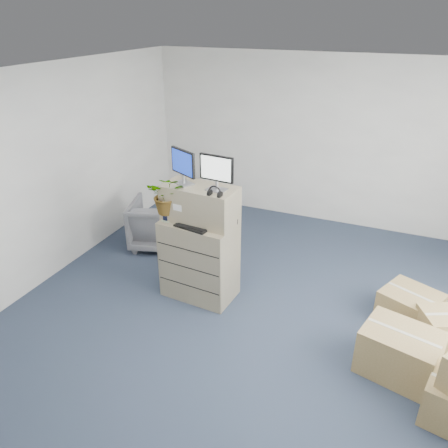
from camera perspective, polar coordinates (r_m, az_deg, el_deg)
The scene contains 16 objects.
ground at distance 5.15m, azimuth 3.14°, elevation -14.70°, with size 7.00×7.00×0.00m, color #252F42.
wall_back at distance 7.57m, azimuth 12.84°, elevation 10.44°, with size 6.00×0.02×2.80m, color silver.
filing_cabinet_lower at distance 5.57m, azimuth -3.22°, elevation -4.60°, with size 0.90×0.55×1.05m, color gray.
filing_cabinet_upper at distance 5.27m, azimuth -3.15°, elevation 2.65°, with size 0.90×0.45×0.45m, color gray.
monitor_left at distance 5.19m, azimuth -5.37°, elevation 7.69°, with size 0.40×0.25×0.42m.
monitor_right at distance 4.98m, azimuth -1.00°, elevation 6.95°, with size 0.42×0.18×0.42m.
headphones at distance 4.89m, azimuth -1.21°, elevation 4.17°, with size 0.16×0.16×0.02m, color black.
keyboard at distance 5.18m, azimuth -4.21°, elevation -0.40°, with size 0.43×0.18×0.02m, color black.
mouse at distance 5.08m, azimuth -0.99°, elevation -0.78°, with size 0.10×0.06×0.03m, color silver.
water_bottle at distance 5.27m, azimuth -1.95°, elevation 1.52°, with size 0.07×0.07×0.25m, color #989BA1.
phone_dock at distance 5.38m, azimuth -3.75°, elevation 1.12°, with size 0.07×0.06×0.14m.
external_drive at distance 5.24m, azimuth 0.34°, elevation 0.28°, with size 0.22×0.16×0.07m, color black.
tissue_box at distance 5.21m, azimuth 0.20°, elevation 1.04°, with size 0.23×0.11×0.08m, color #3B7DC9.
potted_plant at distance 5.32m, azimuth -7.37°, elevation 3.22°, with size 0.54×0.58×0.47m.
office_chair at distance 6.87m, azimuth -8.57°, elevation 0.37°, with size 0.81×0.75×0.83m, color #57575B.
cardboard_boxes at distance 5.09m, azimuth 25.07°, elevation -14.41°, with size 1.31×2.07×0.77m.
Camera 1 is at (1.28, -3.68, 3.37)m, focal length 35.00 mm.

